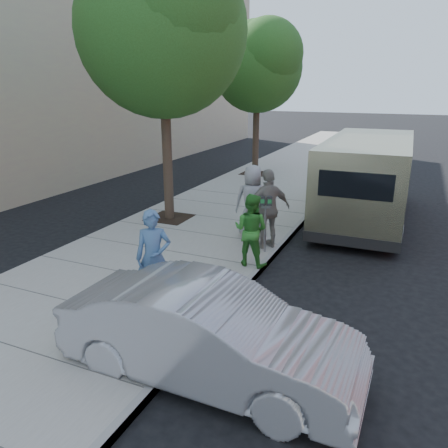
{
  "coord_description": "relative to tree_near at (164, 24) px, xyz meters",
  "views": [
    {
      "loc": [
        4.33,
        -8.54,
        4.02
      ],
      "look_at": [
        0.66,
        -0.22,
        1.1
      ],
      "focal_mm": 35.0,
      "sensor_mm": 36.0,
      "label": 1
    }
  ],
  "objects": [
    {
      "name": "ground",
      "position": [
        2.25,
        -2.4,
        -5.55
      ],
      "size": [
        120.0,
        120.0,
        0.0
      ],
      "primitive_type": "plane",
      "color": "black",
      "rests_on": "ground"
    },
    {
      "name": "sidewalk",
      "position": [
        1.25,
        -2.4,
        -5.47
      ],
      "size": [
        5.0,
        60.0,
        0.15
      ],
      "primitive_type": "cube",
      "color": "gray",
      "rests_on": "ground"
    },
    {
      "name": "curb_face",
      "position": [
        3.69,
        -2.4,
        -5.47
      ],
      "size": [
        0.12,
        60.0,
        0.16
      ],
      "primitive_type": "cube",
      "color": "gray",
      "rests_on": "ground"
    },
    {
      "name": "tree_near",
      "position": [
        0.0,
        0.0,
        0.0
      ],
      "size": [
        4.62,
        4.6,
        7.53
      ],
      "color": "black",
      "rests_on": "sidewalk"
    },
    {
      "name": "tree_far",
      "position": [
        -0.0,
        7.6,
        -0.66
      ],
      "size": [
        3.92,
        3.8,
        6.49
      ],
      "color": "black",
      "rests_on": "sidewalk"
    },
    {
      "name": "parking_meter",
      "position": [
        3.5,
        -1.52,
        -4.4
      ],
      "size": [
        0.3,
        0.18,
        1.38
      ],
      "rotation": [
        0.0,
        0.0,
        0.32
      ],
      "color": "gray",
      "rests_on": "sidewalk"
    },
    {
      "name": "van",
      "position": [
        5.31,
        2.6,
        -4.21
      ],
      "size": [
        2.4,
        6.83,
        2.51
      ],
      "rotation": [
        0.0,
        0.0,
        0.02
      ],
      "color": "tan",
      "rests_on": "ground"
    },
    {
      "name": "sedan",
      "position": [
        4.25,
        -6.17,
        -4.84
      ],
      "size": [
        4.3,
        1.54,
        1.41
      ],
      "primitive_type": "imported",
      "rotation": [
        0.0,
        0.0,
        1.56
      ],
      "color": "#9D9EA4",
      "rests_on": "ground"
    },
    {
      "name": "person_officer",
      "position": [
        2.46,
        -4.75,
        -4.51
      ],
      "size": [
        0.77,
        0.68,
        1.76
      ],
      "primitive_type": "imported",
      "rotation": [
        0.0,
        0.0,
        0.51
      ],
      "color": "#466A95",
      "rests_on": "sidewalk"
    },
    {
      "name": "person_green_shirt",
      "position": [
        3.45,
        -2.38,
        -4.58
      ],
      "size": [
        0.83,
        0.67,
        1.63
      ],
      "primitive_type": "imported",
      "rotation": [
        0.0,
        0.0,
        3.08
      ],
      "color": "#2E7F29",
      "rests_on": "sidewalk"
    },
    {
      "name": "person_gray_shirt",
      "position": [
        2.81,
        -0.54,
        -4.44
      ],
      "size": [
        1.06,
        0.83,
        1.91
      ],
      "primitive_type": "imported",
      "rotation": [
        0.0,
        0.0,
        3.41
      ],
      "color": "gray",
      "rests_on": "sidewalk"
    },
    {
      "name": "person_striped_polo",
      "position": [
        3.45,
        -1.18,
        -4.42
      ],
      "size": [
        1.15,
        1.14,
        1.96
      ],
      "primitive_type": "imported",
      "rotation": [
        0.0,
        0.0,
        3.92
      ],
      "color": "gray",
      "rests_on": "sidewalk"
    }
  ]
}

